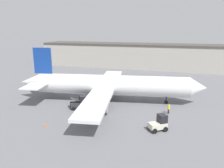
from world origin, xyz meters
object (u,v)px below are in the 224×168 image
object	(u,v)px
baggage_tug	(159,123)
belt_loader_truck	(80,102)
airplane	(108,85)
ground_crew_worker	(169,109)
safety_cone_near	(45,125)

from	to	relation	value
baggage_tug	belt_loader_truck	xyz separation A→B (m)	(-14.71, 5.02, 0.03)
airplane	baggage_tug	distance (m)	15.14
ground_crew_worker	safety_cone_near	bearing A→B (deg)	-101.50
ground_crew_worker	belt_loader_truck	bearing A→B (deg)	-126.17
baggage_tug	belt_loader_truck	distance (m)	15.54
ground_crew_worker	belt_loader_truck	world-z (taller)	belt_loader_truck
baggage_tug	belt_loader_truck	bearing A→B (deg)	125.02
belt_loader_truck	airplane	bearing A→B (deg)	19.85
airplane	baggage_tug	size ratio (longest dim) A/B	12.31
baggage_tug	ground_crew_worker	bearing A→B (deg)	45.27
belt_loader_truck	baggage_tug	bearing A→B (deg)	-53.15
airplane	belt_loader_truck	world-z (taller)	airplane
ground_crew_worker	belt_loader_truck	distance (m)	15.86
ground_crew_worker	safety_cone_near	distance (m)	20.53
airplane	safety_cone_near	bearing A→B (deg)	-120.66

